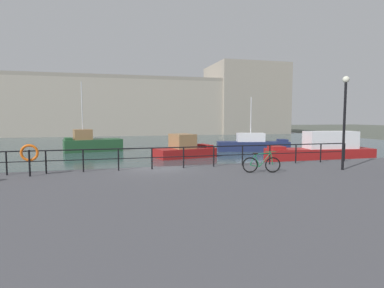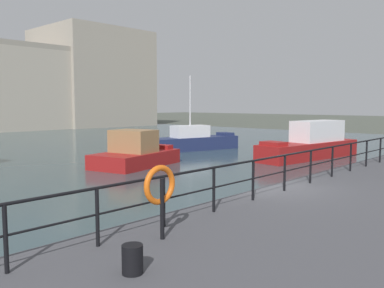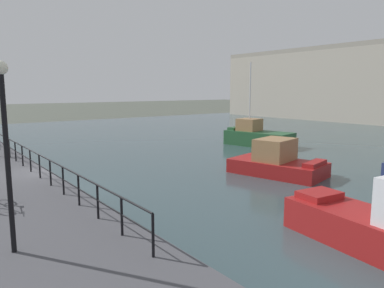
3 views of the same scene
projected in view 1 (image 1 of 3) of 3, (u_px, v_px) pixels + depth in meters
ground_plane at (155, 187)px, 16.42m from camera, size 240.00×240.00×0.00m
water_basin at (126, 142)px, 45.53m from camera, size 80.00×60.00×0.01m
quay_promenade at (184, 214)px, 10.12m from camera, size 56.00×13.00×1.06m
harbor_building at (154, 106)px, 68.08m from camera, size 72.47×14.52×15.49m
moored_red_daysailer at (184, 149)px, 28.68m from camera, size 5.75×3.90×2.10m
moored_small_launch at (91, 143)px, 33.66m from camera, size 6.25×3.64×7.30m
moored_white_yacht at (322, 150)px, 25.64m from camera, size 8.85×3.09×2.47m
moored_cabin_cruiser at (253, 144)px, 33.90m from camera, size 7.84×3.62×5.75m
quay_railing at (135, 155)px, 15.28m from camera, size 24.11×0.07×1.08m
parked_bicycle at (261, 164)px, 14.55m from camera, size 1.74×0.46×0.98m
life_ring_stand at (29, 154)px, 13.63m from camera, size 0.75×0.16×1.40m
quay_lamp_post at (345, 110)px, 15.14m from camera, size 0.32×0.32×4.51m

